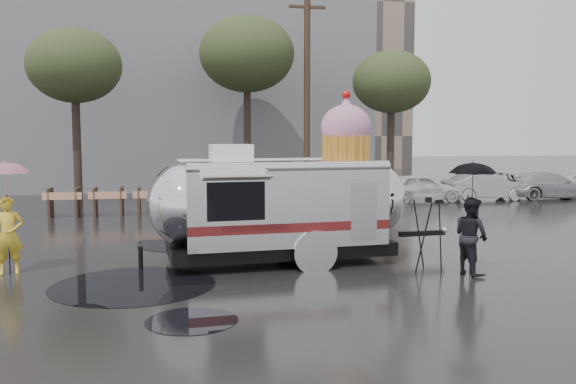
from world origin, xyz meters
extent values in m
plane|color=black|center=(0.00, 0.00, 0.00)|extent=(120.00, 120.00, 0.00)
cylinder|color=black|center=(-4.08, -0.45, 0.01)|extent=(3.12, 3.12, 0.01)
cylinder|color=black|center=(-3.05, -2.89, 0.01)|extent=(1.44, 1.44, 0.01)
cylinder|color=black|center=(-2.93, 3.95, 0.01)|extent=(2.71, 2.71, 0.01)
cube|color=slate|center=(-4.00, 24.00, 6.50)|extent=(22.00, 12.00, 13.00)
cylinder|color=#473323|center=(2.50, 14.00, 4.50)|extent=(0.28, 0.28, 9.00)
cube|color=#473323|center=(2.50, 14.00, 8.30)|extent=(1.60, 0.12, 0.12)
cylinder|color=#382D26|center=(-7.00, 13.00, 2.93)|extent=(0.32, 0.32, 5.85)
ellipsoid|color=#303D20|center=(-7.00, 13.00, 5.52)|extent=(3.64, 3.64, 2.86)
cylinder|color=#382D26|center=(0.00, 15.00, 3.38)|extent=(0.32, 0.32, 6.75)
ellipsoid|color=#303D20|center=(0.00, 15.00, 6.38)|extent=(4.20, 4.20, 3.30)
cylinder|color=#382D26|center=(6.00, 13.00, 2.70)|extent=(0.32, 0.32, 5.40)
ellipsoid|color=#303D20|center=(6.00, 13.00, 5.10)|extent=(3.36, 3.36, 2.64)
cube|color=#473323|center=(-7.50, 10.00, 0.50)|extent=(0.08, 0.80, 1.00)
cube|color=#473323|center=(-6.60, 10.00, 0.50)|extent=(0.08, 0.80, 1.00)
cube|color=#E5590C|center=(-7.05, 9.62, 0.75)|extent=(1.30, 0.04, 0.25)
cube|color=#473323|center=(-6.00, 10.00, 0.50)|extent=(0.08, 0.80, 1.00)
cube|color=#473323|center=(-5.10, 10.00, 0.50)|extent=(0.08, 0.80, 1.00)
cube|color=#E5590C|center=(-5.55, 9.62, 0.75)|extent=(1.30, 0.04, 0.25)
cube|color=#473323|center=(-4.50, 10.00, 0.50)|extent=(0.08, 0.80, 1.00)
cube|color=#473323|center=(-3.60, 10.00, 0.50)|extent=(0.08, 0.80, 1.00)
cube|color=#E5590C|center=(-4.05, 9.62, 0.75)|extent=(1.30, 0.04, 0.25)
imported|color=silver|center=(7.00, 12.00, 0.70)|extent=(4.00, 1.80, 1.40)
imported|color=#B2B2B7|center=(10.00, 12.00, 0.70)|extent=(4.00, 1.80, 1.40)
imported|color=#B2B2B7|center=(13.00, 12.00, 0.72)|extent=(4.20, 1.80, 1.44)
cube|color=silver|center=(-0.96, 1.20, 1.38)|extent=(4.49, 2.58, 1.77)
ellipsoid|color=silver|center=(1.20, 1.36, 1.38)|extent=(1.64, 2.37, 1.77)
ellipsoid|color=silver|center=(-3.12, 1.03, 1.38)|extent=(1.64, 2.37, 1.77)
cube|color=black|center=(-0.96, 1.20, 0.34)|extent=(5.06, 2.33, 0.30)
cylinder|color=black|center=(-0.40, 0.22, 0.34)|extent=(0.70, 0.27, 0.69)
cylinder|color=black|center=(-0.55, 2.24, 0.34)|extent=(0.70, 0.27, 0.69)
cylinder|color=silver|center=(-0.39, 0.08, 0.39)|extent=(0.95, 0.17, 0.95)
cube|color=black|center=(2.57, 1.46, 0.49)|extent=(1.19, 0.21, 0.12)
sphere|color=silver|center=(3.16, 1.50, 0.54)|extent=(0.17, 0.17, 0.16)
cylinder|color=black|center=(-4.01, 0.97, 0.25)|extent=(0.11, 0.11, 0.49)
cube|color=maroon|center=(-0.88, 0.07, 0.94)|extent=(4.32, 0.35, 0.20)
cube|color=maroon|center=(-1.05, 2.32, 0.94)|extent=(4.32, 0.35, 0.20)
cube|color=black|center=(-2.06, -0.03, 1.53)|extent=(1.18, 0.12, 0.79)
cube|color=#B9B7AD|center=(-2.04, -0.27, 2.02)|extent=(1.41, 0.59, 0.14)
cube|color=silver|center=(0.69, 0.17, 1.23)|extent=(0.59, 0.07, 1.28)
cube|color=white|center=(-2.04, 1.11, 2.46)|extent=(0.93, 0.70, 0.37)
cylinder|color=gold|center=(0.61, 1.31, 2.56)|extent=(1.10, 1.10, 0.59)
ellipsoid|color=pink|center=(0.61, 1.31, 3.03)|extent=(1.22, 1.22, 1.02)
cone|color=pink|center=(0.61, 1.31, 3.55)|extent=(0.53, 0.53, 0.39)
sphere|color=red|center=(0.61, 1.31, 3.76)|extent=(0.21, 0.21, 0.20)
imported|color=yellow|center=(-6.64, 1.03, 0.80)|extent=(0.64, 0.48, 1.61)
imported|color=#F39CC2|center=(-6.64, 1.03, 1.95)|extent=(1.16, 1.16, 0.79)
cylinder|color=black|center=(-6.64, 1.03, 0.83)|extent=(0.02, 0.02, 1.65)
imported|color=black|center=(2.67, -0.79, 0.80)|extent=(0.61, 0.85, 1.60)
imported|color=black|center=(2.67, -0.79, 1.94)|extent=(1.16, 1.16, 0.79)
cylinder|color=black|center=(2.67, -0.79, 0.83)|extent=(0.02, 0.02, 1.65)
cylinder|color=black|center=(2.19, -0.38, 0.75)|extent=(0.09, 0.34, 1.51)
cylinder|color=black|center=(1.84, -0.08, 0.75)|extent=(0.33, 0.14, 1.51)
cylinder|color=black|center=(1.76, -0.53, 0.75)|extent=(0.27, 0.24, 1.51)
cube|color=black|center=(1.93, -0.33, 1.51)|extent=(0.14, 0.13, 0.11)
camera|label=1|loc=(-3.29, -12.18, 2.89)|focal=38.00mm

